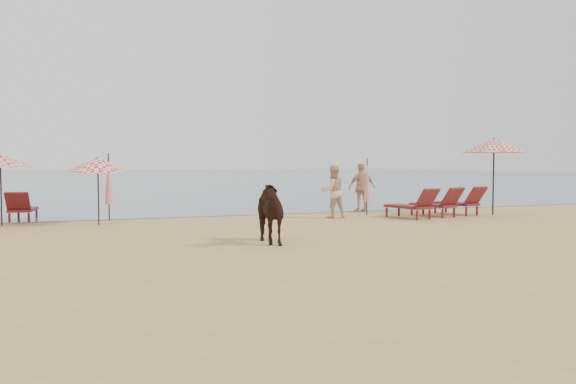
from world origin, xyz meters
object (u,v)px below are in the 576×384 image
Objects in this scene: umbrella_open_left_b at (98,164)px; umbrella_closed_right at (367,180)px; beachgoer_right_a at (333,192)px; lounger_cluster_right at (438,203)px; umbrella_open_left_a at (0,161)px; umbrella_open_right at (494,146)px; cow at (265,213)px; lounger_cluster_left at (2,208)px; umbrella_closed_left at (109,179)px; beachgoer_right_b at (362,188)px.

umbrella_closed_right is at bearing 22.10° from umbrella_open_left_b.
umbrella_closed_right is 1.13× the size of beachgoer_right_a.
umbrella_open_left_a is at bearing 157.46° from lounger_cluster_right.
umbrella_open_left_a is 0.78× the size of umbrella_open_right.
cow is (6.30, -6.10, -1.24)m from umbrella_open_left_a.
lounger_cluster_left is 0.92× the size of umbrella_closed_left.
cow is at bearing -64.22° from umbrella_closed_left.
beachgoer_right_a is at bearing 41.47° from beachgoer_right_b.
umbrella_open_right is at bearing -11.61° from umbrella_closed_left.
cow reaches higher than lounger_cluster_right.
umbrella_open_left_b is at bearing 179.53° from umbrella_closed_right.
umbrella_open_left_a is at bearing -178.55° from umbrella_open_right.
umbrella_open_right is 1.48× the size of beachgoer_right_b.
umbrella_open_left_a reaches higher than beachgoer_right_a.
umbrella_closed_left is at bearing 152.38° from lounger_cluster_right.
umbrella_open_left_a is 0.98× the size of umbrella_closed_left.
lounger_cluster_left is 0.56× the size of lounger_cluster_right.
umbrella_open_right reaches higher than umbrella_open_left_b.
umbrella_closed_right is at bearing -3.35° from lounger_cluster_left.
umbrella_open_left_a is at bearing -77.63° from lounger_cluster_left.
umbrella_open_left_a is 2.80m from umbrella_open_left_b.
lounger_cluster_right is at bearing 27.84° from cow.
umbrella_open_left_a reaches higher than cow.
umbrella_open_left_b is 13.64m from umbrella_open_right.
umbrella_open_left_b is 1.26× the size of cow.
umbrella_closed_right is at bearing -7.91° from umbrella_closed_left.
lounger_cluster_right is 3.11m from beachgoer_right_b.
lounger_cluster_right is 1.63× the size of umbrella_closed_left.
umbrella_open_left_a reaches higher than umbrella_closed_right.
beachgoer_right_a is 2.63m from beachgoer_right_b.
beachgoer_right_a is at bearing 18.38° from umbrella_open_left_b.
lounger_cluster_right is at bearing -33.83° from umbrella_closed_right.
cow is 6.39m from beachgoer_right_a.
beachgoer_right_b is at bearing 154.45° from umbrella_open_right.
umbrella_open_right is 13.50m from umbrella_closed_left.
umbrella_open_right is 1.36× the size of umbrella_closed_right.
umbrella_closed_left is 9.26m from beachgoer_right_b.
beachgoer_right_a is at bearing 50.86° from cow.
beachgoer_right_a is (-3.64, 0.91, 0.41)m from lounger_cluster_right.
umbrella_open_right is 1.54× the size of beachgoer_right_a.
umbrella_closed_right is 1.20× the size of cow.
umbrella_closed_left is 1.22× the size of beachgoer_right_a.
umbrella_open_left_b reaches higher than beachgoer_right_a.
umbrella_closed_left reaches higher than umbrella_open_left_b.
umbrella_open_right reaches higher than umbrella_closed_left.
umbrella_open_left_a is at bearing 136.07° from cow.
cow is at bearing -34.45° from umbrella_open_left_b.
cow is at bearing -46.89° from umbrella_open_left_a.
beachgoer_right_a is at bearing -9.23° from umbrella_open_left_a.
lounger_cluster_left is 14.53m from lounger_cluster_right.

